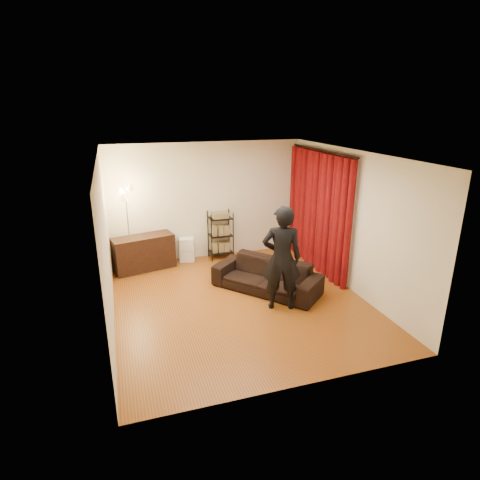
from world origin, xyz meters
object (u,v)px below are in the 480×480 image
object	(u,v)px
storage_boxes	(187,250)
person	(282,258)
media_cabinet	(144,253)
floor_lamp	(129,231)
sofa	(267,276)
wire_shelf	(221,235)

from	to	relation	value
storage_boxes	person	bearing A→B (deg)	-66.76
media_cabinet	storage_boxes	bearing A→B (deg)	-2.75
person	floor_lamp	distance (m)	3.42
media_cabinet	floor_lamp	xyz separation A→B (m)	(-0.28, -0.17, 0.58)
media_cabinet	storage_boxes	xyz separation A→B (m)	(1.00, 0.19, -0.10)
media_cabinet	storage_boxes	distance (m)	1.02
sofa	storage_boxes	distance (m)	2.35
person	media_cabinet	world-z (taller)	person
storage_boxes	sofa	bearing A→B (deg)	-59.52
person	floor_lamp	xyz separation A→B (m)	(-2.46, 2.38, 0.02)
media_cabinet	floor_lamp	size ratio (longest dim) A/B	0.68
media_cabinet	wire_shelf	xyz separation A→B (m)	(1.79, 0.15, 0.19)
person	wire_shelf	distance (m)	2.76
person	media_cabinet	size ratio (longest dim) A/B	1.44
storage_boxes	floor_lamp	xyz separation A→B (m)	(-1.28, -0.36, 0.68)
storage_boxes	wire_shelf	world-z (taller)	wire_shelf
person	wire_shelf	size ratio (longest dim) A/B	1.66
wire_shelf	floor_lamp	size ratio (longest dim) A/B	0.59
floor_lamp	person	bearing A→B (deg)	-44.14
person	storage_boxes	bearing A→B (deg)	-49.13
person	wire_shelf	world-z (taller)	person
sofa	person	size ratio (longest dim) A/B	1.11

